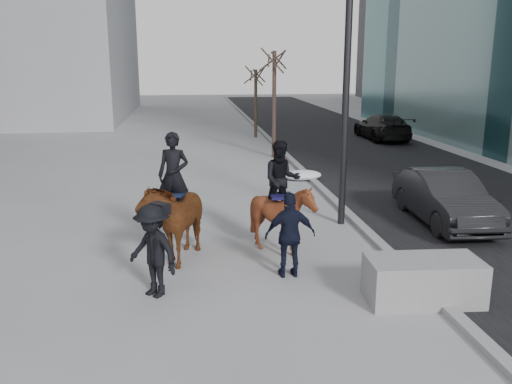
{
  "coord_description": "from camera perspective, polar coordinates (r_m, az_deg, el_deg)",
  "views": [
    {
      "loc": [
        -1.42,
        -10.17,
        4.3
      ],
      "look_at": [
        0.0,
        1.2,
        1.5
      ],
      "focal_mm": 38.0,
      "sensor_mm": 36.0,
      "label": 1
    }
  ],
  "objects": [
    {
      "name": "ground",
      "position": [
        11.14,
        0.78,
        -8.99
      ],
      "size": [
        120.0,
        120.0,
        0.0
      ],
      "primitive_type": "plane",
      "color": "gray",
      "rests_on": "ground"
    },
    {
      "name": "road",
      "position": [
        22.28,
        15.24,
        2.12
      ],
      "size": [
        8.0,
        90.0,
        0.01
      ],
      "primitive_type": "cube",
      "color": "black",
      "rests_on": "ground"
    },
    {
      "name": "curb",
      "position": [
        21.08,
        5.13,
        2.07
      ],
      "size": [
        0.25,
        90.0,
        0.12
      ],
      "primitive_type": "cube",
      "color": "gray",
      "rests_on": "ground"
    },
    {
      "name": "planter",
      "position": [
        10.41,
        17.19,
        -8.88
      ],
      "size": [
        2.09,
        1.13,
        0.81
      ],
      "primitive_type": "cube",
      "rotation": [
        0.0,
        0.0,
        -0.06
      ],
      "color": "gray",
      "rests_on": "ground"
    },
    {
      "name": "car_near",
      "position": [
        15.41,
        19.25,
        -0.56
      ],
      "size": [
        1.67,
        4.32,
        1.4
      ],
      "primitive_type": "imported",
      "rotation": [
        0.0,
        0.0,
        -0.04
      ],
      "color": "black",
      "rests_on": "ground"
    },
    {
      "name": "car_far",
      "position": [
        30.97,
        13.13,
        6.71
      ],
      "size": [
        2.04,
        4.92,
        1.42
      ],
      "primitive_type": "imported",
      "rotation": [
        0.0,
        0.0,
        3.15
      ],
      "color": "black",
      "rests_on": "ground"
    },
    {
      "name": "tree_near",
      "position": [
        24.41,
        1.92,
        9.75
      ],
      "size": [
        1.2,
        1.2,
        5.22
      ],
      "primitive_type": null,
      "color": "#3A2922",
      "rests_on": "ground"
    },
    {
      "name": "tree_far",
      "position": [
        30.99,
        -0.03,
        9.66
      ],
      "size": [
        1.2,
        1.2,
        4.21
      ],
      "primitive_type": null,
      "color": "#3D2D24",
      "rests_on": "ground"
    },
    {
      "name": "mounted_left",
      "position": [
        12.07,
        -8.56,
        -2.11
      ],
      "size": [
        1.58,
        2.35,
        2.79
      ],
      "color": "#4E1B0F",
      "rests_on": "ground"
    },
    {
      "name": "mounted_right",
      "position": [
        12.17,
        2.75,
        -1.86
      ],
      "size": [
        1.43,
        1.59,
        2.57
      ],
      "color": "#532010",
      "rests_on": "ground"
    },
    {
      "name": "feeder",
      "position": [
        10.93,
        3.62,
        -4.55
      ],
      "size": [
        1.04,
        0.87,
        1.75
      ],
      "color": "black",
      "rests_on": "ground"
    },
    {
      "name": "camera_crew",
      "position": [
        10.2,
        -10.81,
        -6.07
      ],
      "size": [
        1.27,
        1.25,
        1.75
      ],
      "color": "black",
      "rests_on": "ground"
    },
    {
      "name": "lamppost",
      "position": [
        14.39,
        9.49,
        16.31
      ],
      "size": [
        0.25,
        2.09,
        9.09
      ],
      "color": "black",
      "rests_on": "ground"
    },
    {
      "name": "snow_piles",
      "position": [
        16.55,
        7.53,
        -0.86
      ],
      "size": [
        1.4,
        11.28,
        0.36
      ],
      "color": "white",
      "rests_on": "ground"
    }
  ]
}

